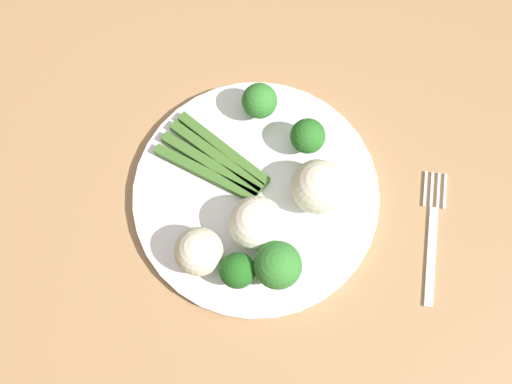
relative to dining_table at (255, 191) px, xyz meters
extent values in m
cube|color=#B7A88E|center=(0.00, 0.00, -0.65)|extent=(6.00, 6.00, 0.02)
cube|color=#9E754C|center=(0.00, 0.00, 0.08)|extent=(1.43, 0.88, 0.04)
cylinder|color=white|center=(0.01, -0.04, 0.11)|extent=(0.30, 0.30, 0.01)
cube|color=#3D6626|center=(-0.04, 0.01, 0.12)|extent=(0.13, 0.07, 0.01)
cube|color=#3D6626|center=(-0.05, -0.01, 0.12)|extent=(0.13, 0.06, 0.01)
cube|color=#3D6626|center=(-0.05, -0.02, 0.12)|extent=(0.13, 0.05, 0.01)
cube|color=#3D6626|center=(-0.05, -0.03, 0.12)|extent=(0.14, 0.04, 0.01)
cylinder|color=#568E33|center=(0.06, 0.04, 0.12)|extent=(0.01, 0.01, 0.01)
sphere|color=#286B23|center=(0.06, 0.04, 0.15)|extent=(0.04, 0.04, 0.04)
cylinder|color=#609E3D|center=(-0.01, 0.07, 0.12)|extent=(0.02, 0.02, 0.02)
sphere|color=#337A2D|center=(-0.01, 0.07, 0.15)|extent=(0.04, 0.04, 0.04)
cylinder|color=#4C7F2B|center=(0.02, -0.14, 0.12)|extent=(0.01, 0.01, 0.01)
sphere|color=#1E5B1C|center=(0.02, -0.14, 0.14)|extent=(0.04, 0.04, 0.04)
cylinder|color=#609E3D|center=(0.06, -0.12, 0.12)|extent=(0.02, 0.02, 0.02)
sphere|color=#337A2D|center=(0.06, -0.12, 0.15)|extent=(0.05, 0.05, 0.05)
sphere|color=beige|center=(0.08, -0.02, 0.15)|extent=(0.06, 0.06, 0.06)
sphere|color=beige|center=(-0.03, -0.13, 0.14)|extent=(0.06, 0.06, 0.06)
sphere|color=white|center=(0.02, -0.08, 0.15)|extent=(0.06, 0.06, 0.06)
cube|color=silver|center=(0.23, -0.06, 0.10)|extent=(0.02, 0.12, 0.00)
cube|color=silver|center=(0.23, 0.03, 0.10)|extent=(0.01, 0.05, 0.00)
cube|color=silver|center=(0.23, 0.02, 0.10)|extent=(0.01, 0.05, 0.00)
cube|color=silver|center=(0.22, 0.02, 0.10)|extent=(0.01, 0.05, 0.00)
cube|color=silver|center=(0.21, 0.02, 0.10)|extent=(0.01, 0.05, 0.00)
camera|label=1|loc=(0.06, -0.25, 0.81)|focal=42.86mm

